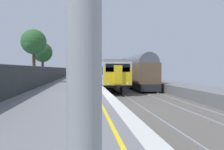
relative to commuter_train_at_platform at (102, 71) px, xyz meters
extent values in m
cube|color=slate|center=(-4.60, -26.10, -1.77)|extent=(6.40, 110.00, 1.00)
cube|color=silver|center=(-1.70, -26.10, -1.26)|extent=(0.60, 110.00, 0.01)
cube|color=yellow|center=(-2.45, -26.10, -1.26)|extent=(0.12, 110.00, 0.01)
cube|color=#56514C|center=(4.10, -26.10, -2.37)|extent=(11.00, 110.00, 0.20)
cube|color=gray|center=(-0.71, -26.10, -2.23)|extent=(0.07, 110.00, 0.08)
cube|color=gray|center=(0.72, -26.10, -2.23)|extent=(0.07, 110.00, 0.08)
cube|color=gray|center=(3.29, -26.10, -2.23)|extent=(0.07, 110.00, 0.08)
cube|color=gray|center=(4.72, -26.10, -2.23)|extent=(0.07, 110.00, 0.08)
cube|color=#B7B7BC|center=(0.00, -9.83, 0.00)|extent=(2.80, 19.18, 2.30)
cube|color=black|center=(0.00, -9.83, -1.27)|extent=(2.64, 18.58, 0.25)
cube|color=gray|center=(0.00, -9.83, 1.27)|extent=(2.68, 19.18, 0.24)
cube|color=black|center=(-1.41, -9.83, 0.30)|extent=(0.02, 17.58, 0.84)
cube|color=silver|center=(-1.41, -14.62, -0.10)|extent=(0.03, 1.10, 1.90)
cube|color=silver|center=(-1.41, -5.03, -0.10)|extent=(0.03, 1.10, 1.90)
cylinder|color=black|center=(-0.78, -16.82, -1.77)|extent=(0.12, 0.84, 0.84)
cylinder|color=black|center=(0.78, -16.82, -1.77)|extent=(0.12, 0.84, 0.84)
cylinder|color=black|center=(-0.78, -2.84, -1.77)|extent=(0.12, 0.84, 0.84)
cylinder|color=black|center=(0.78, -2.84, -1.77)|extent=(0.12, 0.84, 0.84)
cube|color=#B7B7BC|center=(0.00, 9.95, 0.00)|extent=(2.80, 19.18, 2.30)
cube|color=black|center=(0.00, 9.95, -1.27)|extent=(2.64, 18.58, 0.25)
cube|color=gray|center=(0.00, 9.95, 1.27)|extent=(2.68, 19.18, 0.24)
cube|color=black|center=(-1.41, 9.95, 0.30)|extent=(0.02, 17.58, 0.84)
cube|color=silver|center=(-1.41, 5.16, -0.10)|extent=(0.03, 1.10, 1.90)
cube|color=silver|center=(-1.41, 14.74, -0.10)|extent=(0.03, 1.10, 1.90)
cylinder|color=black|center=(-0.78, 2.96, -1.77)|extent=(0.12, 0.84, 0.84)
cylinder|color=black|center=(0.78, 2.96, -1.77)|extent=(0.12, 0.84, 0.84)
cylinder|color=black|center=(-0.78, 16.94, -1.77)|extent=(0.12, 0.84, 0.84)
cylinder|color=black|center=(0.78, 16.94, -1.77)|extent=(0.12, 0.84, 0.84)
cube|color=yellow|center=(0.00, -19.38, -0.25)|extent=(2.70, 0.10, 1.70)
cube|color=black|center=(0.00, -19.39, 0.55)|extent=(2.40, 0.08, 0.80)
cube|color=yellow|center=(0.00, -19.52, -0.10)|extent=(0.80, 0.24, 1.80)
cylinder|color=white|center=(-0.95, -19.44, -1.00)|extent=(0.18, 0.06, 0.18)
cylinder|color=white|center=(0.95, -19.44, -1.00)|extent=(0.18, 0.06, 0.18)
cylinder|color=black|center=(0.00, -19.67, -1.25)|extent=(0.20, 0.35, 0.20)
cube|color=black|center=(0.00, 9.95, 1.52)|extent=(0.60, 0.90, 0.20)
cube|color=#232326|center=(4.00, -10.78, -1.64)|extent=(2.30, 12.99, 0.79)
cube|color=brown|center=(4.00, -10.78, -0.05)|extent=(2.60, 12.19, 2.40)
cylinder|color=#515660|center=(4.00, -10.78, 1.15)|extent=(2.39, 11.79, 2.39)
cylinder|color=black|center=(3.22, -15.28, -1.77)|extent=(0.12, 0.84, 0.84)
cylinder|color=black|center=(4.78, -15.28, -1.77)|extent=(0.12, 0.84, 0.84)
cylinder|color=black|center=(3.22, -6.29, -1.77)|extent=(0.12, 0.84, 0.84)
cylinder|color=black|center=(4.78, -6.29, -1.77)|extent=(0.12, 0.84, 0.84)
cube|color=#232326|center=(4.00, 3.00, -1.64)|extent=(2.30, 12.99, 0.79)
cube|color=brown|center=(4.00, 3.00, -0.05)|extent=(2.60, 12.19, 2.40)
cylinder|color=#515660|center=(4.00, 3.00, 1.15)|extent=(2.39, 11.79, 2.39)
cylinder|color=black|center=(3.22, -1.49, -1.77)|extent=(0.12, 0.84, 0.84)
cylinder|color=black|center=(4.78, -1.49, -1.77)|extent=(0.12, 0.84, 0.84)
cylinder|color=black|center=(3.22, 7.49, -1.77)|extent=(0.12, 0.84, 0.84)
cylinder|color=black|center=(4.78, 7.49, -1.77)|extent=(0.12, 0.84, 0.84)
cylinder|color=#47474C|center=(-1.75, -1.49, 1.48)|extent=(0.18, 0.18, 5.50)
cube|color=#47474C|center=(-1.30, -1.49, 4.23)|extent=(0.90, 0.12, 0.12)
cube|color=black|center=(-0.90, -1.49, 3.68)|extent=(0.28, 0.20, 1.00)
cylinder|color=black|center=(-0.90, -1.61, 4.00)|extent=(0.16, 0.04, 0.16)
cylinder|color=black|center=(-0.90, -1.61, 3.68)|extent=(0.16, 0.04, 0.16)
cylinder|color=#19D83F|center=(-0.90, -1.61, 3.36)|extent=(0.16, 0.04, 0.16)
cube|color=black|center=(-0.90, -1.49, 2.93)|extent=(0.32, 0.16, 0.24)
cylinder|color=#59595B|center=(-1.85, -5.90, -0.19)|extent=(0.08, 0.08, 2.16)
cylinder|color=black|center=(-1.85, -5.91, 0.95)|extent=(0.59, 0.02, 0.59)
cylinder|color=silver|center=(-1.85, -5.92, 0.95)|extent=(0.56, 0.02, 0.56)
cube|color=black|center=(-1.85, -5.93, 0.95)|extent=(0.24, 0.01, 0.18)
cylinder|color=#93999E|center=(-3.28, -17.86, 1.58)|extent=(0.14, 0.14, 5.70)
cube|color=#93999E|center=(-2.83, -17.86, 4.33)|extent=(0.90, 0.08, 0.08)
cylinder|color=silver|center=(-2.38, -17.86, 4.25)|extent=(0.20, 0.20, 0.18)
cube|color=#93999E|center=(-3.73, -17.86, 4.33)|extent=(0.90, 0.08, 0.08)
cylinder|color=silver|center=(-4.18, -17.86, 4.25)|extent=(0.20, 0.20, 0.18)
cube|color=#282B2D|center=(-7.55, -26.10, -0.30)|extent=(0.03, 99.00, 1.93)
cube|color=#38383D|center=(-7.55, -26.10, 0.67)|extent=(0.06, 99.00, 0.06)
cylinder|color=#38383D|center=(-7.55, -26.10, -0.30)|extent=(0.07, 0.07, 1.93)
cylinder|color=#38383D|center=(-7.55, -14.41, -0.30)|extent=(0.07, 0.07, 1.93)
cylinder|color=#38383D|center=(-7.55, -2.72, -0.30)|extent=(0.07, 0.07, 1.93)
cylinder|color=#38383D|center=(-7.55, 8.97, -0.30)|extent=(0.07, 0.07, 1.93)
cylinder|color=#38383D|center=(-7.55, 20.65, -0.30)|extent=(0.07, 0.07, 1.93)
cylinder|color=#473323|center=(-10.15, -1.93, 0.54)|extent=(0.40, 0.40, 3.61)
sphere|color=#234C23|center=(-10.15, -1.93, 3.24)|extent=(3.28, 3.28, 3.28)
sphere|color=#234C23|center=(-10.44, -1.83, 2.83)|extent=(1.87, 1.87, 1.87)
cylinder|color=#473323|center=(-9.42, -11.94, 0.84)|extent=(0.38, 0.38, 4.22)
sphere|color=#285628|center=(-9.42, -11.94, 3.81)|extent=(3.11, 3.11, 3.11)
sphere|color=#285628|center=(-9.65, -12.51, 3.42)|extent=(1.84, 1.84, 1.84)
camera|label=1|loc=(-3.28, -40.65, 0.44)|focal=35.67mm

